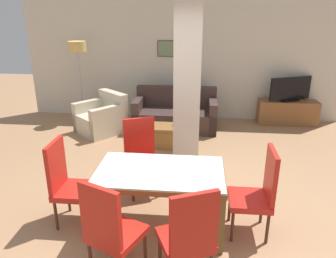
{
  "coord_description": "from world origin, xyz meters",
  "views": [
    {
      "loc": [
        0.42,
        -3.26,
        2.46
      ],
      "look_at": [
        0.0,
        0.93,
        0.89
      ],
      "focal_mm": 35.0,
      "sensor_mm": 36.0,
      "label": 1
    }
  ],
  "objects": [
    {
      "name": "divider_pillar",
      "position": [
        0.22,
        1.7,
        1.35
      ],
      "size": [
        0.41,
        0.36,
        2.7
      ],
      "color": "beige",
      "rests_on": "ground_plane"
    },
    {
      "name": "dining_chair_head_right",
      "position": [
        1.1,
        0.0,
        0.55
      ],
      "size": [
        0.46,
        0.46,
        1.04
      ],
      "rotation": [
        0.0,
        0.0,
        1.57
      ],
      "color": "red",
      "rests_on": "ground_plane"
    },
    {
      "name": "dining_chair_head_left",
      "position": [
        -1.09,
        0.0,
        0.55
      ],
      "size": [
        0.46,
        0.46,
        1.04
      ],
      "rotation": [
        0.0,
        0.0,
        -1.57
      ],
      "color": "red",
      "rests_on": "ground_plane"
    },
    {
      "name": "back_wall",
      "position": [
        -0.0,
        4.24,
        1.35
      ],
      "size": [
        7.2,
        0.09,
        2.7
      ],
      "color": "beige",
      "rests_on": "ground_plane"
    },
    {
      "name": "dining_table",
      "position": [
        0.0,
        0.0,
        0.58
      ],
      "size": [
        1.45,
        0.88,
        0.74
      ],
      "color": "brown",
      "rests_on": "ground_plane"
    },
    {
      "name": "ground_plane",
      "position": [
        0.0,
        0.0,
        0.0
      ],
      "size": [
        18.0,
        18.0,
        0.0
      ],
      "primitive_type": "plane",
      "color": "#A87B55"
    },
    {
      "name": "dining_chair_far_left",
      "position": [
        -0.36,
        0.83,
        0.55
      ],
      "size": [
        0.61,
        0.61,
        1.04
      ],
      "rotation": [
        0.0,
        0.0,
        -2.73
      ],
      "color": "red",
      "rests_on": "ground_plane"
    },
    {
      "name": "bottle",
      "position": [
        0.01,
        2.49,
        0.49
      ],
      "size": [
        0.06,
        0.06,
        0.22
      ],
      "color": "#B2B7BC",
      "rests_on": "coffee_table"
    },
    {
      "name": "tv_screen",
      "position": [
        2.38,
        3.96,
        0.79
      ],
      "size": [
        0.93,
        0.42,
        0.53
      ],
      "rotation": [
        0.0,
        0.0,
        3.53
      ],
      "color": "black",
      "rests_on": "tv_stand"
    },
    {
      "name": "sofa",
      "position": [
        -0.09,
        3.43,
        0.29
      ],
      "size": [
        1.74,
        0.85,
        0.85
      ],
      "rotation": [
        0.0,
        0.0,
        3.14
      ],
      "color": "#402E29",
      "rests_on": "ground_plane"
    },
    {
      "name": "dining_chair_near_right",
      "position": [
        0.36,
        -0.83,
        0.55
      ],
      "size": [
        0.61,
        0.61,
        1.04
      ],
      "rotation": [
        0.0,
        0.0,
        0.41
      ],
      "color": "red",
      "rests_on": "ground_plane"
    },
    {
      "name": "floor_lamp",
      "position": [
        -2.25,
        3.74,
        1.52
      ],
      "size": [
        0.38,
        0.38,
        1.79
      ],
      "color": "#B7B7BC",
      "rests_on": "ground_plane"
    },
    {
      "name": "armchair",
      "position": [
        -1.59,
        3.05,
        0.29
      ],
      "size": [
        1.17,
        1.18,
        0.81
      ],
      "rotation": [
        0.0,
        0.0,
        2.43
      ],
      "color": "beige",
      "rests_on": "ground_plane"
    },
    {
      "name": "tv_stand",
      "position": [
        2.38,
        3.96,
        0.27
      ],
      "size": [
        1.29,
        0.4,
        0.53
      ],
      "color": "brown",
      "rests_on": "ground_plane"
    },
    {
      "name": "coffee_table",
      "position": [
        -0.15,
        2.41,
        0.21
      ],
      "size": [
        0.61,
        0.46,
        0.41
      ],
      "color": "olive",
      "rests_on": "ground_plane"
    },
    {
      "name": "dining_chair_near_left",
      "position": [
        -0.36,
        -0.81,
        0.55
      ],
      "size": [
        0.61,
        0.61,
        1.04
      ],
      "rotation": [
        0.0,
        0.0,
        -0.42
      ],
      "color": "red",
      "rests_on": "ground_plane"
    }
  ]
}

